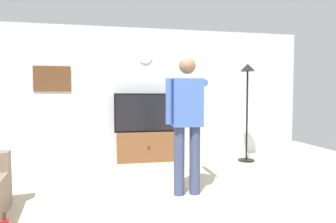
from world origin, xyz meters
TOP-DOWN VIEW (x-y plane):
  - ground_plane at (0.00, 0.00)m, footprint 8.40×8.40m
  - back_wall at (0.00, 2.95)m, footprint 6.40×0.10m
  - tv_stand at (-0.25, 2.60)m, footprint 1.20×0.55m
  - television at (-0.25, 2.65)m, footprint 1.29×0.07m
  - wall_clock at (-0.25, 2.89)m, footprint 0.27×0.03m
  - framed_picture at (-2.09, 2.90)m, footprint 0.70×0.04m
  - floor_lamp at (1.68, 2.15)m, footprint 0.32×0.32m
  - person_standing_nearer_lamp at (0.06, 0.58)m, footprint 0.56×0.78m

SIDE VIEW (x-z plane):
  - ground_plane at x=0.00m, z-range 0.00..0.00m
  - tv_stand at x=-0.25m, z-range 0.00..0.56m
  - television at x=-0.25m, z-range 0.56..1.34m
  - person_standing_nearer_lamp at x=0.06m, z-range 0.11..1.89m
  - back_wall at x=0.00m, z-range 0.00..2.70m
  - floor_lamp at x=1.68m, z-range 0.41..2.33m
  - framed_picture at x=-2.09m, z-range 1.38..1.88m
  - wall_clock at x=-0.25m, z-range 1.97..2.24m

